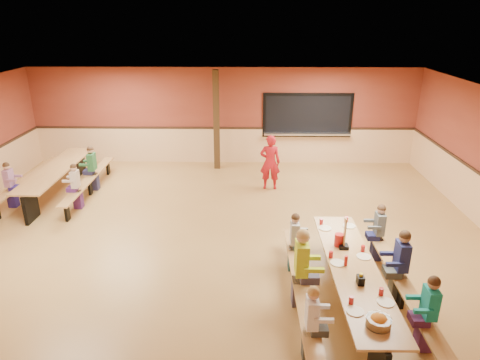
{
  "coord_description": "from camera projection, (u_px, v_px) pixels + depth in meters",
  "views": [
    {
      "loc": [
        0.72,
        -8.18,
        4.49
      ],
      "look_at": [
        0.57,
        0.4,
        1.15
      ],
      "focal_mm": 32.0,
      "sensor_mm": 36.0,
      "label": 1
    }
  ],
  "objects": [
    {
      "name": "ground",
      "position": [
        213.0,
        236.0,
        9.26
      ],
      "size": [
        12.0,
        12.0,
        0.0
      ],
      "primitive_type": "plane",
      "color": "olive",
      "rests_on": "ground"
    },
    {
      "name": "room_envelope",
      "position": [
        212.0,
        207.0,
        9.01
      ],
      "size": [
        12.04,
        10.04,
        3.02
      ],
      "color": "brown",
      "rests_on": "ground"
    },
    {
      "name": "kitchen_pass_through",
      "position": [
        307.0,
        117.0,
        13.3
      ],
      "size": [
        2.78,
        0.28,
        1.38
      ],
      "color": "black",
      "rests_on": "ground"
    },
    {
      "name": "structural_post",
      "position": [
        216.0,
        121.0,
        12.82
      ],
      "size": [
        0.18,
        0.18,
        3.0
      ],
      "primitive_type": "cube",
      "color": "#322110",
      "rests_on": "ground"
    },
    {
      "name": "cafeteria_table_main",
      "position": [
        352.0,
        278.0,
        6.86
      ],
      "size": [
        1.91,
        3.7,
        0.74
      ],
      "color": "#A67742",
      "rests_on": "ground"
    },
    {
      "name": "cafeteria_table_second",
      "position": [
        57.0,
        176.0,
        11.23
      ],
      "size": [
        1.91,
        3.7,
        0.74
      ],
      "color": "#A67742",
      "rests_on": "ground"
    },
    {
      "name": "seated_child_white_left",
      "position": [
        311.0,
        324.0,
        5.77
      ],
      "size": [
        0.34,
        0.28,
        1.15
      ],
      "primitive_type": null,
      "color": "white",
      "rests_on": "ground"
    },
    {
      "name": "seated_adult_yellow",
      "position": [
        301.0,
        268.0,
        6.87
      ],
      "size": [
        0.44,
        0.36,
        1.35
      ],
      "primitive_type": null,
      "color": "#B4D01E",
      "rests_on": "ground"
    },
    {
      "name": "seated_child_grey_left",
      "position": [
        294.0,
        242.0,
        7.86
      ],
      "size": [
        0.33,
        0.27,
        1.13
      ],
      "primitive_type": null,
      "color": "#ADADAD",
      "rests_on": "ground"
    },
    {
      "name": "seated_child_teal_right",
      "position": [
        428.0,
        314.0,
        5.94
      ],
      "size": [
        0.36,
        0.29,
        1.19
      ],
      "primitive_type": null,
      "color": "teal",
      "rests_on": "ground"
    },
    {
      "name": "seated_child_navy_right",
      "position": [
        400.0,
        266.0,
        7.01
      ],
      "size": [
        0.39,
        0.32,
        1.25
      ],
      "primitive_type": null,
      "color": "navy",
      "rests_on": "ground"
    },
    {
      "name": "seated_child_char_right",
      "position": [
        378.0,
        233.0,
        8.19
      ],
      "size": [
        0.34,
        0.28,
        1.15
      ],
      "primitive_type": null,
      "color": "#50575B",
      "rests_on": "ground"
    },
    {
      "name": "seated_child_purple_sec",
      "position": [
        10.0,
        185.0,
        10.47
      ],
      "size": [
        0.34,
        0.28,
        1.14
      ],
      "primitive_type": null,
      "color": "#905D84",
      "rests_on": "ground"
    },
    {
      "name": "seated_child_green_sec",
      "position": [
        93.0,
        169.0,
        11.51
      ],
      "size": [
        0.37,
        0.3,
        1.21
      ],
      "primitive_type": null,
      "color": "#2A693B",
      "rests_on": "ground"
    },
    {
      "name": "seated_child_tan_sec",
      "position": [
        76.0,
        187.0,
        10.4
      ],
      "size": [
        0.33,
        0.27,
        1.13
      ],
      "primitive_type": null,
      "color": "#BCA998",
      "rests_on": "ground"
    },
    {
      "name": "standing_woman",
      "position": [
        270.0,
        162.0,
        11.52
      ],
      "size": [
        0.57,
        0.39,
        1.51
      ],
      "primitive_type": "imported",
      "rotation": [
        0.0,
        0.0,
        3.09
      ],
      "color": "#A8131B",
      "rests_on": "ground"
    },
    {
      "name": "punch_pitcher",
      "position": [
        339.0,
        240.0,
        7.37
      ],
      "size": [
        0.16,
        0.16,
        0.22
      ],
      "primitive_type": "cylinder",
      "color": "#AC1717",
      "rests_on": "cafeteria_table_main"
    },
    {
      "name": "chip_bowl",
      "position": [
        379.0,
        321.0,
        5.47
      ],
      "size": [
        0.32,
        0.32,
        0.15
      ],
      "primitive_type": null,
      "color": "#FBA827",
      "rests_on": "cafeteria_table_main"
    },
    {
      "name": "napkin_dispenser",
      "position": [
        361.0,
        280.0,
        6.34
      ],
      "size": [
        0.1,
        0.14,
        0.13
      ],
      "primitive_type": "cube",
      "color": "black",
      "rests_on": "cafeteria_table_main"
    },
    {
      "name": "condiment_mustard",
      "position": [
        361.0,
        278.0,
        6.34
      ],
      "size": [
        0.06,
        0.06,
        0.17
      ],
      "primitive_type": "cylinder",
      "color": "yellow",
      "rests_on": "cafeteria_table_main"
    },
    {
      "name": "condiment_ketchup",
      "position": [
        346.0,
        261.0,
        6.8
      ],
      "size": [
        0.06,
        0.06,
        0.17
      ],
      "primitive_type": "cylinder",
      "color": "#B2140F",
      "rests_on": "cafeteria_table_main"
    },
    {
      "name": "table_paddle",
      "position": [
        344.0,
        241.0,
        7.28
      ],
      "size": [
        0.16,
        0.16,
        0.56
      ],
      "color": "black",
      "rests_on": "cafeteria_table_main"
    },
    {
      "name": "place_settings",
      "position": [
        354.0,
        264.0,
        6.76
      ],
      "size": [
        0.65,
        3.3,
        0.11
      ],
      "primitive_type": null,
      "color": "beige",
      "rests_on": "cafeteria_table_main"
    }
  ]
}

